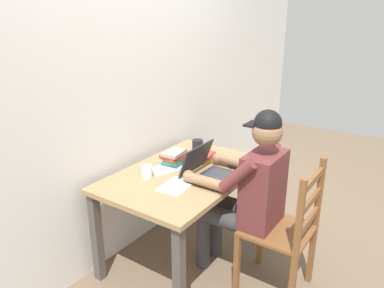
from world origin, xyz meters
name	(u,v)px	position (x,y,z in m)	size (l,w,h in m)	color
ground_plane	(185,255)	(0.00, 0.00, 0.00)	(8.00, 8.00, 0.00)	brown
back_wall	(131,84)	(0.00, 0.48, 1.30)	(6.00, 0.04, 2.60)	silver
desk	(185,184)	(0.00, 0.00, 0.61)	(1.22, 0.80, 0.71)	#9E7A51
seated_person	(248,189)	(0.06, -0.48, 0.68)	(0.50, 0.60, 1.24)	brown
wooden_chair	(286,231)	(0.06, -0.76, 0.46)	(0.42, 0.42, 0.94)	brown
laptop	(207,170)	(0.02, -0.18, 0.76)	(0.33, 0.31, 0.22)	#232328
computer_mouse	(233,166)	(0.26, -0.25, 0.73)	(0.06, 0.10, 0.03)	black
coffee_mug_white	(147,172)	(-0.23, 0.16, 0.76)	(0.11, 0.07, 0.09)	white
coffee_mug_dark	(198,145)	(0.44, 0.18, 0.75)	(0.13, 0.09, 0.09)	black
book_stack_main	(174,158)	(0.06, 0.14, 0.77)	(0.20, 0.16, 0.12)	#2D5B9E
book_stack_side	(204,157)	(0.27, 0.01, 0.74)	(0.20, 0.16, 0.06)	gold
paper_pile_near_laptop	(166,169)	(-0.04, 0.14, 0.72)	(0.25, 0.16, 0.01)	silver
paper_pile_back_corner	(176,186)	(-0.22, -0.09, 0.71)	(0.25, 0.17, 0.01)	white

